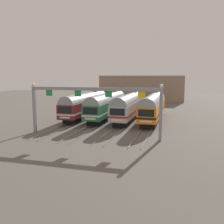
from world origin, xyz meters
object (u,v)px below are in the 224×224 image
commuter_train_stainless (130,105)px  catenary_gantry (93,98)px  commuter_train_green (107,104)px  commuter_train_orange (153,106)px  commuter_train_maroon (86,104)px

commuter_train_stainless → catenary_gantry: 13.88m
commuter_train_green → commuter_train_stainless: 4.23m
commuter_train_green → commuter_train_stainless: bearing=0.0°
commuter_train_green → catenary_gantry: 13.88m
commuter_train_stainless → commuter_train_orange: same height
commuter_train_maroon → commuter_train_stainless: size_ratio=1.00×
commuter_train_stainless → commuter_train_orange: (4.23, 0.00, 0.00)m
commuter_train_green → commuter_train_orange: bearing=0.0°
commuter_train_orange → catenary_gantry: (-6.35, -13.50, 2.44)m
commuter_train_orange → commuter_train_green: bearing=180.0°
commuter_train_maroon → commuter_train_orange: bearing=0.0°
commuter_train_orange → catenary_gantry: size_ratio=1.01×
commuter_train_maroon → commuter_train_stainless: bearing=0.0°
commuter_train_green → commuter_train_stainless: size_ratio=1.00×
commuter_train_orange → commuter_train_maroon: bearing=180.0°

